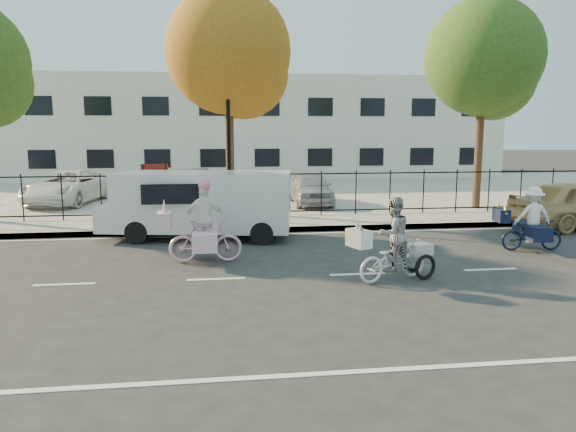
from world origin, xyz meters
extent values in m
plane|color=#333334|center=(0.00, 0.00, 0.00)|extent=(120.00, 120.00, 0.00)
cube|color=#A8A399|center=(0.00, 5.05, 0.07)|extent=(60.00, 0.10, 0.15)
cube|color=#A8A399|center=(0.00, 6.10, 0.07)|extent=(60.00, 2.20, 0.15)
cube|color=#A8A399|center=(0.00, 15.00, 0.07)|extent=(60.00, 15.60, 0.15)
cube|color=silver|center=(0.00, 25.00, 3.00)|extent=(34.00, 10.00, 6.00)
cylinder|color=black|center=(0.50, 6.80, 2.15)|extent=(0.12, 0.12, 4.00)
sphere|color=white|center=(0.50, 6.80, 4.30)|extent=(0.36, 0.36, 0.36)
cylinder|color=black|center=(-2.20, 6.80, 1.05)|extent=(0.06, 0.06, 1.80)
cylinder|color=black|center=(-1.50, 6.80, 1.05)|extent=(0.06, 0.06, 1.80)
cube|color=#59140F|center=(-1.85, 6.80, 1.65)|extent=(0.85, 0.04, 0.60)
imported|color=white|center=(3.59, -0.53, 0.43)|extent=(1.74, 1.12, 0.86)
imported|color=white|center=(3.59, -0.53, 0.96)|extent=(0.89, 0.80, 1.51)
cube|color=white|center=(2.79, -0.84, 0.96)|extent=(0.46, 0.59, 0.34)
cone|color=white|center=(2.79, -0.72, 1.19)|extent=(0.13, 0.13, 0.17)
cone|color=white|center=(2.79, -0.95, 1.19)|extent=(0.13, 0.13, 0.17)
torus|color=black|center=(4.26, -0.60, 0.27)|extent=(0.53, 0.26, 0.54)
torus|color=black|center=(4.26, 0.07, 0.27)|extent=(0.53, 0.26, 0.54)
cube|color=white|center=(4.26, -0.27, 0.57)|extent=(0.57, 0.48, 0.24)
imported|color=#D4A1BA|center=(-0.22, 1.52, 0.51)|extent=(1.69, 0.51, 1.01)
imported|color=white|center=(-0.22, 1.52, 1.02)|extent=(0.94, 0.41, 1.60)
cube|color=#DDA8BF|center=(-1.13, 1.54, 1.01)|extent=(0.31, 0.56, 0.36)
cone|color=silver|center=(-1.13, 1.54, 1.34)|extent=(0.12, 0.12, 0.32)
cube|color=#DDA8BF|center=(-0.22, 1.52, 0.56)|extent=(0.58, 1.33, 0.41)
sphere|color=pink|center=(-0.22, 1.52, 1.80)|extent=(0.28, 0.28, 0.28)
imported|color=black|center=(7.97, 1.71, 0.41)|extent=(1.59, 0.66, 0.82)
imported|color=white|center=(7.97, 1.71, 0.91)|extent=(0.96, 0.60, 1.43)
cube|color=black|center=(7.16, 1.78, 0.91)|extent=(0.31, 0.52, 0.33)
cone|color=#EF9A38|center=(7.16, 1.94, 1.09)|extent=(0.11, 0.21, 0.29)
cone|color=#EF9A38|center=(7.16, 1.61, 1.09)|extent=(0.11, 0.21, 0.29)
cube|color=black|center=(7.97, 1.71, 0.50)|extent=(0.59, 1.21, 0.36)
cube|color=white|center=(-0.29, 4.36, 1.06)|extent=(5.02, 2.55, 1.60)
cube|color=white|center=(-2.90, 4.36, 0.62)|extent=(0.73, 1.78, 0.71)
cylinder|color=black|center=(-1.97, 3.58, 0.31)|extent=(0.65, 0.33, 0.62)
cylinder|color=black|center=(-1.97, 5.14, 0.31)|extent=(0.65, 0.33, 0.62)
cylinder|color=black|center=(1.40, 3.58, 0.31)|extent=(0.65, 0.33, 0.62)
cylinder|color=black|center=(1.40, 5.14, 0.31)|extent=(0.65, 0.33, 0.62)
imported|color=white|center=(-5.66, 11.36, 0.79)|extent=(2.97, 4.93, 1.28)
imported|color=#4D5155|center=(-1.02, 11.08, 0.80)|extent=(1.98, 4.12, 1.30)
imported|color=#A7A8AF|center=(3.71, 9.95, 0.77)|extent=(1.55, 3.67, 1.24)
cylinder|color=#442D1D|center=(0.57, 8.04, 2.45)|extent=(0.28, 0.28, 4.90)
sphere|color=#9F6219|center=(0.57, 8.04, 5.60)|extent=(4.20, 4.20, 4.20)
sphere|color=#9F6219|center=(1.07, 8.24, 4.90)|extent=(3.08, 3.08, 3.08)
cylinder|color=#442D1D|center=(9.58, 8.08, 2.43)|extent=(0.28, 0.28, 4.86)
sphere|color=#385B1E|center=(9.58, 8.08, 5.56)|extent=(4.17, 4.17, 4.17)
sphere|color=#385B1E|center=(10.08, 8.28, 4.86)|extent=(3.06, 3.06, 3.06)
camera|label=1|loc=(-0.01, -11.31, 3.12)|focal=35.00mm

